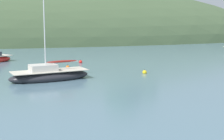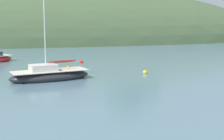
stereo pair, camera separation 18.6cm
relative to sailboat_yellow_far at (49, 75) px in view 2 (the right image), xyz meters
The scene contains 4 objects.
sailboat_yellow_far is the anchor object (origin of this frame).
mooring_buoy_channel 11.79m from the sailboat_yellow_far, 70.93° to the left, with size 0.44×0.44×0.54m.
mooring_buoy_inner 9.69m from the sailboat_yellow_far, 11.66° to the left, with size 0.44×0.44×0.54m.
mooring_buoy_outer 7.10m from the sailboat_yellow_far, 73.43° to the left, with size 0.44×0.44×0.54m.
Camera 2 is at (-4.99, -7.92, 5.62)m, focal length 54.34 mm.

